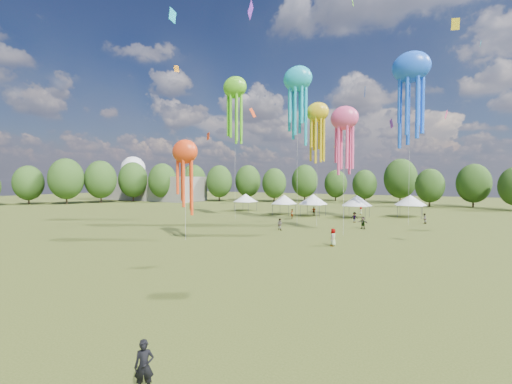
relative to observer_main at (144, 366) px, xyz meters
The scene contains 10 objects.
ground 7.95m from the observer_main, behind, with size 300.00×300.00×0.00m, color #384416.
observer_main is the anchor object (origin of this frame).
spectator_near 35.44m from the observer_main, 108.39° to the left, with size 0.80×0.62×1.64m, color gray.
spectators_far 45.11m from the observer_main, 94.95° to the left, with size 21.80×34.29×1.86m.
festival_tents 56.48m from the observer_main, 102.35° to the left, with size 38.78×12.88×4.25m.
show_kites 45.18m from the observer_main, 100.28° to the left, with size 32.05×29.39×26.36m.
small_kites 55.22m from the observer_main, 101.77° to the left, with size 78.12×61.09×46.27m.
treeline 65.03m from the observer_main, 100.38° to the left, with size 201.57×95.24×13.43m.
hangar 108.35m from the observer_main, 137.47° to the left, with size 40.00×12.00×8.00m, color gray.
radome 124.65m from the observer_main, 140.42° to the left, with size 9.00×9.00×16.00m.
Camera 1 is at (16.25, -8.55, 7.01)m, focal length 23.01 mm.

